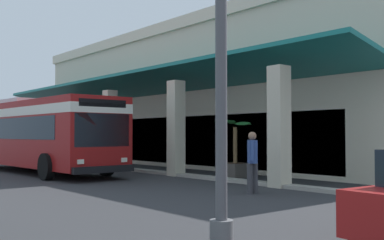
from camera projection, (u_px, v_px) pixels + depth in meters
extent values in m
plane|color=#2D2D30|center=(200.00, 166.00, 24.95)|extent=(120.00, 120.00, 0.00)
cube|color=#9E998E|center=(111.00, 167.00, 23.31)|extent=(32.55, 0.50, 0.12)
cube|color=beige|center=(246.00, 105.00, 29.60)|extent=(27.13, 13.67, 7.10)
cube|color=beige|center=(245.00, 45.00, 29.72)|extent=(27.43, 13.97, 0.60)
cube|color=beige|center=(30.00, 131.00, 31.70)|extent=(0.55, 0.55, 3.90)
cube|color=beige|center=(64.00, 130.00, 27.51)|extent=(0.55, 0.55, 3.90)
cube|color=beige|center=(110.00, 129.00, 23.33)|extent=(0.55, 0.55, 3.90)
cube|color=beige|center=(176.00, 128.00, 19.15)|extent=(0.55, 0.55, 3.90)
cube|color=beige|center=(279.00, 126.00, 14.97)|extent=(0.55, 0.55, 3.90)
cube|color=#146B66|center=(133.00, 85.00, 24.25)|extent=(27.13, 3.16, 0.82)
cube|color=#19232D|center=(158.00, 140.00, 25.20)|extent=(22.79, 0.08, 2.40)
cube|color=maroon|center=(39.00, 134.00, 20.88)|extent=(11.08, 2.93, 2.75)
cube|color=silver|center=(39.00, 113.00, 20.91)|extent=(11.10, 2.95, 0.36)
cube|color=#19232D|center=(36.00, 129.00, 21.11)|extent=(9.32, 2.90, 0.90)
cube|color=#19232D|center=(103.00, 130.00, 16.79)|extent=(0.14, 2.24, 1.20)
cube|color=black|center=(103.00, 103.00, 16.82)|extent=(0.13, 1.94, 0.28)
cube|color=black|center=(104.00, 169.00, 16.65)|extent=(0.29, 2.45, 0.24)
cube|color=silver|center=(124.00, 160.00, 17.31)|extent=(0.07, 0.24, 0.16)
cube|color=silver|center=(80.00, 162.00, 16.13)|extent=(0.07, 0.24, 0.16)
cube|color=silver|center=(26.00, 102.00, 22.05)|extent=(2.46, 1.87, 0.24)
cylinder|color=black|center=(106.00, 164.00, 18.97)|extent=(1.00, 0.30, 1.00)
cylinder|color=black|center=(46.00, 167.00, 17.28)|extent=(1.00, 0.30, 1.00)
cylinder|color=black|center=(38.00, 158.00, 23.99)|extent=(1.00, 0.30, 1.00)
cylinder|color=black|center=(366.00, 228.00, 6.87)|extent=(0.64, 0.22, 0.64)
cylinder|color=#38383D|center=(255.00, 178.00, 13.42)|extent=(0.16, 0.16, 0.88)
cylinder|color=#38383D|center=(250.00, 179.00, 13.24)|extent=(0.16, 0.16, 0.88)
cube|color=#334C8C|center=(252.00, 152.00, 13.35)|extent=(0.54, 0.49, 0.66)
sphere|color=#8C664C|center=(252.00, 136.00, 13.37)|extent=(0.24, 0.24, 0.24)
cylinder|color=#334C8C|center=(252.00, 150.00, 13.66)|extent=(0.09, 0.09, 0.59)
cylinder|color=#334C8C|center=(252.00, 151.00, 13.05)|extent=(0.09, 0.09, 0.59)
cube|color=#4C4742|center=(235.00, 170.00, 18.40)|extent=(0.90, 0.90, 0.56)
cylinder|color=#332319|center=(235.00, 163.00, 18.41)|extent=(0.77, 0.77, 0.02)
cylinder|color=brown|center=(235.00, 145.00, 18.43)|extent=(0.16, 0.16, 1.43)
ellipsoid|color=#1E6028|center=(243.00, 124.00, 18.16)|extent=(0.80, 0.23, 0.18)
ellipsoid|color=#1E6028|center=(243.00, 124.00, 18.82)|extent=(0.32, 1.04, 0.14)
ellipsoid|color=#1E6028|center=(231.00, 122.00, 18.78)|extent=(0.73, 0.40, 0.18)
ellipsoid|color=#1E6028|center=(225.00, 121.00, 18.27)|extent=(0.45, 0.94, 0.17)
cylinder|color=#59595B|center=(221.00, 233.00, 7.05)|extent=(0.36, 0.36, 0.40)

